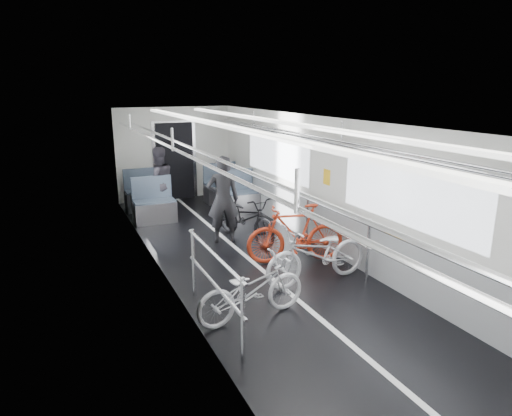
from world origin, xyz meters
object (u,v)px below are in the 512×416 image
(bike_right_mid, at_px, (318,254))
(bike_aisle, at_px, (246,218))
(person_standing, at_px, (223,200))
(bike_right_far, at_px, (296,234))
(person_seated, at_px, (159,182))
(bike_left_far, at_px, (252,289))

(bike_right_mid, bearing_deg, bike_aisle, -177.97)
(bike_right_mid, xyz_separation_m, bike_aisle, (-0.22, 2.27, -0.01))
(person_standing, bearing_deg, bike_right_mid, 119.12)
(bike_right_mid, relative_size, bike_aisle, 1.02)
(bike_right_far, xyz_separation_m, person_standing, (-0.75, 1.49, 0.33))
(bike_right_mid, height_order, person_seated, person_seated)
(person_standing, bearing_deg, bike_left_far, 90.40)
(bike_left_far, bearing_deg, bike_right_far, -50.95)
(bike_right_far, distance_m, bike_aisle, 1.43)
(bike_left_far, relative_size, bike_aisle, 0.89)
(bike_right_mid, distance_m, person_seated, 4.87)
(person_seated, bearing_deg, bike_aisle, 108.25)
(person_standing, bearing_deg, person_seated, -58.73)
(bike_left_far, bearing_deg, person_standing, -19.85)
(bike_right_mid, relative_size, person_standing, 1.05)
(bike_right_far, relative_size, person_standing, 1.01)
(bike_aisle, bearing_deg, person_standing, 153.01)
(bike_left_far, distance_m, bike_aisle, 3.09)
(bike_left_far, relative_size, bike_right_mid, 0.87)
(person_standing, distance_m, person_seated, 2.41)
(bike_left_far, bearing_deg, bike_right_mid, -72.16)
(bike_aisle, bearing_deg, bike_right_far, -90.46)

